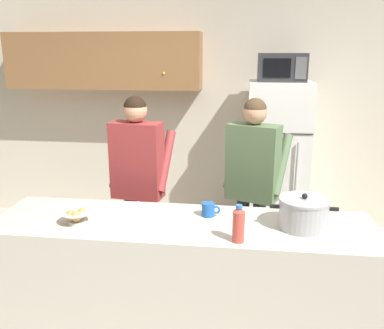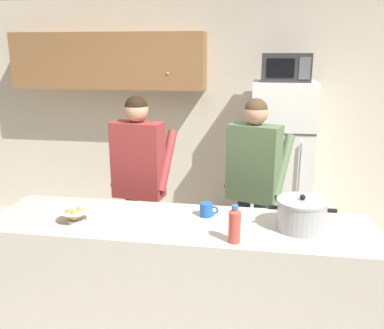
% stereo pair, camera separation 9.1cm
% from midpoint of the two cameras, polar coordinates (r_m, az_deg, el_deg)
% --- Properties ---
extents(back_wall_unit, '(6.00, 0.48, 2.60)m').
position_cam_midpoint_polar(back_wall_unit, '(4.87, 0.92, 8.32)').
color(back_wall_unit, beige).
rests_on(back_wall_unit, ground).
extents(kitchen_island, '(2.57, 0.68, 0.92)m').
position_cam_midpoint_polar(kitchen_island, '(3.01, -0.81, -16.01)').
color(kitchen_island, beige).
rests_on(kitchen_island, ground).
extents(refrigerator, '(0.64, 0.68, 1.73)m').
position_cam_midpoint_polar(refrigerator, '(4.54, 12.65, 0.21)').
color(refrigerator, white).
rests_on(refrigerator, ground).
extents(microwave, '(0.48, 0.37, 0.28)m').
position_cam_midpoint_polar(microwave, '(4.37, 13.45, 12.95)').
color(microwave, '#2D2D30').
rests_on(microwave, refrigerator).
extents(person_near_pot, '(0.56, 0.48, 1.68)m').
position_cam_midpoint_polar(person_near_pot, '(3.52, -6.63, -0.74)').
color(person_near_pot, black).
rests_on(person_near_pot, ground).
extents(person_by_sink, '(0.60, 0.55, 1.67)m').
position_cam_midpoint_polar(person_by_sink, '(3.49, 9.31, -1.16)').
color(person_by_sink, '#33384C').
rests_on(person_by_sink, ground).
extents(cooking_pot, '(0.43, 0.32, 0.23)m').
position_cam_midpoint_polar(cooking_pot, '(2.76, 15.83, -6.66)').
color(cooking_pot, '#ADAFB5').
rests_on(cooking_pot, kitchen_island).
extents(coffee_mug, '(0.13, 0.09, 0.10)m').
position_cam_midpoint_polar(coffee_mug, '(2.87, 2.96, -6.27)').
color(coffee_mug, '#1E59B2').
rests_on(coffee_mug, kitchen_island).
extents(bread_bowl, '(0.21, 0.21, 0.10)m').
position_cam_midpoint_polar(bread_bowl, '(2.87, -14.98, -6.76)').
color(bread_bowl, white).
rests_on(bread_bowl, kitchen_island).
extents(bottle_near_edge, '(0.07, 0.07, 0.23)m').
position_cam_midpoint_polar(bottle_near_edge, '(2.49, 6.97, -8.25)').
color(bottle_near_edge, '#D84C3F').
rests_on(bottle_near_edge, kitchen_island).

